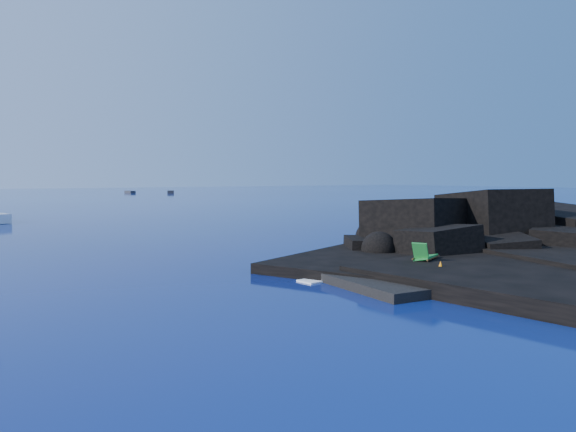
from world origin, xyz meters
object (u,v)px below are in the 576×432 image
object	(u,v)px
sunbather	(473,266)
distant_boat_b	(171,193)
marker_cone	(440,267)
distant_boat_a	(130,193)
deck_chair	(426,252)

from	to	relation	value
sunbather	distant_boat_b	xyz separation A→B (m)	(37.12, 120.30, -0.52)
marker_cone	distant_boat_a	world-z (taller)	marker_cone
marker_cone	distant_boat_a	xyz separation A→B (m)	(31.00, 127.96, -0.60)
deck_chair	marker_cone	size ratio (longest dim) A/B	3.53
distant_boat_b	marker_cone	bearing A→B (deg)	-85.52
distant_boat_a	distant_boat_b	distance (m)	11.12
distant_boat_b	distant_boat_a	bearing A→B (deg)	157.51
distant_boat_a	distant_boat_b	world-z (taller)	distant_boat_b
deck_chair	sunbather	size ratio (longest dim) A/B	1.07
sunbather	marker_cone	size ratio (longest dim) A/B	3.31
sunbather	marker_cone	xyz separation A→B (m)	(-1.76, 0.19, 0.08)
sunbather	distant_boat_b	world-z (taller)	sunbather
deck_chair	distant_boat_a	bearing A→B (deg)	52.35
sunbather	distant_boat_b	size ratio (longest dim) A/B	0.32
deck_chair	distant_boat_b	distance (m)	124.43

